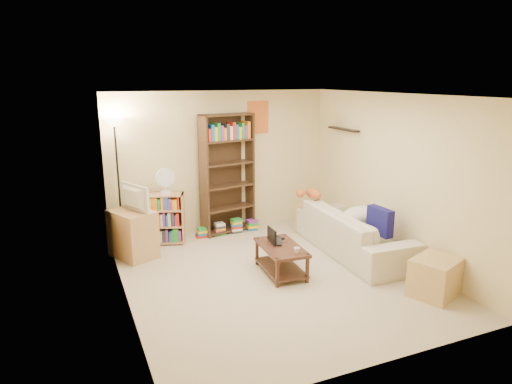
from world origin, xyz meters
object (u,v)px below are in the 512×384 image
at_px(floor_lamp, 116,145).
at_px(mug, 297,250).
at_px(coffee_table, 281,256).
at_px(short_bookshelf, 164,219).
at_px(tabby_cat, 311,193).
at_px(end_cabinet, 435,277).
at_px(television, 130,198).
at_px(desk_fan, 165,180).
at_px(side_table, 313,219).
at_px(sofa, 353,232).
at_px(laptop, 280,242).
at_px(tv_stand, 133,234).
at_px(tall_bookshelf, 227,171).

bearing_deg(floor_lamp, mug, -49.22).
height_order(coffee_table, short_bookshelf, short_bookshelf).
relative_size(tabby_cat, short_bookshelf, 0.63).
bearing_deg(short_bookshelf, end_cabinet, -30.12).
bearing_deg(floor_lamp, end_cabinet, -44.37).
xyz_separation_m(television, floor_lamp, (-0.10, 0.55, 0.75)).
bearing_deg(short_bookshelf, desk_fan, -23.24).
height_order(short_bookshelf, side_table, short_bookshelf).
bearing_deg(sofa, end_cabinet, -173.91).
bearing_deg(mug, laptop, 93.07).
height_order(coffee_table, floor_lamp, floor_lamp).
relative_size(television, desk_fan, 1.57).
bearing_deg(end_cabinet, floor_lamp, 135.63).
relative_size(mug, side_table, 0.20).
xyz_separation_m(tv_stand, television, (-0.00, 0.00, 0.57)).
distance_m(sofa, floor_lamp, 4.00).
xyz_separation_m(laptop, end_cabinet, (1.47, -1.50, -0.18)).
relative_size(sofa, end_cabinet, 4.05).
bearing_deg(floor_lamp, coffee_table, -46.00).
height_order(mug, desk_fan, desk_fan).
bearing_deg(tv_stand, floor_lamp, 75.50).
height_order(floor_lamp, end_cabinet, floor_lamp).
bearing_deg(television, short_bookshelf, -80.08).
bearing_deg(tabby_cat, short_bookshelf, 165.02).
relative_size(tabby_cat, laptop, 1.45).
relative_size(coffee_table, mug, 9.03).
bearing_deg(tall_bookshelf, side_table, -36.74).
relative_size(laptop, tv_stand, 0.50).
distance_m(side_table, end_cabinet, 2.70).
distance_m(floor_lamp, side_table, 3.59).
relative_size(coffee_table, laptop, 2.58).
bearing_deg(tall_bookshelf, laptop, -96.28).
height_order(laptop, tv_stand, tv_stand).
relative_size(television, end_cabinet, 1.15).
distance_m(tabby_cat, coffee_table, 1.74).
xyz_separation_m(mug, desk_fan, (-1.29, 2.13, 0.65)).
distance_m(sofa, end_cabinet, 1.66).
xyz_separation_m(sofa, television, (-3.25, 1.17, 0.60)).
distance_m(television, desk_fan, 0.72).
bearing_deg(mug, television, 136.99).
bearing_deg(laptop, tall_bookshelf, 27.02).
xyz_separation_m(sofa, laptop, (-1.37, -0.15, 0.08)).
xyz_separation_m(coffee_table, mug, (0.07, -0.32, 0.19)).
relative_size(tabby_cat, television, 0.80).
height_order(coffee_table, desk_fan, desk_fan).
height_order(tabby_cat, television, television).
bearing_deg(mug, tv_stand, 136.99).
bearing_deg(sofa, tabby_cat, 18.61).
relative_size(tv_stand, television, 1.09).
distance_m(sofa, tv_stand, 3.46).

